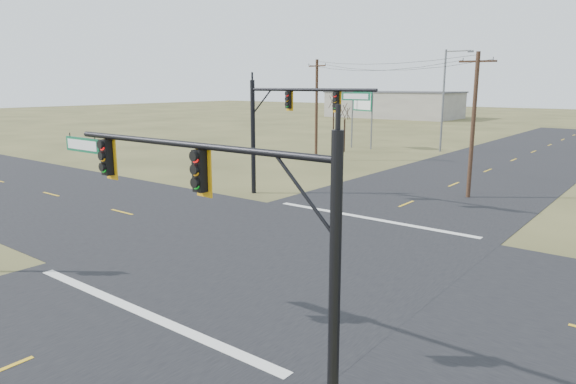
# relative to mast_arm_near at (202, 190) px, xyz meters

# --- Properties ---
(ground) EXTENTS (320.00, 320.00, 0.00)m
(ground) POSITION_rel_mast_arm_near_xyz_m (-3.74, 8.15, -4.63)
(ground) COLOR olive
(ground) RESTS_ON ground
(road_ew) EXTENTS (160.00, 14.00, 0.02)m
(road_ew) POSITION_rel_mast_arm_near_xyz_m (-3.74, 8.15, -4.62)
(road_ew) COLOR black
(road_ew) RESTS_ON ground
(road_ns) EXTENTS (14.00, 160.00, 0.02)m
(road_ns) POSITION_rel_mast_arm_near_xyz_m (-3.74, 8.15, -4.61)
(road_ns) COLOR black
(road_ns) RESTS_ON ground
(stop_bar_near) EXTENTS (12.00, 0.40, 0.01)m
(stop_bar_near) POSITION_rel_mast_arm_near_xyz_m (-3.74, 0.65, -4.60)
(stop_bar_near) COLOR silver
(stop_bar_near) RESTS_ON road_ns
(stop_bar_far) EXTENTS (12.00, 0.40, 0.01)m
(stop_bar_far) POSITION_rel_mast_arm_near_xyz_m (-3.74, 15.65, -4.60)
(stop_bar_far) COLOR silver
(stop_bar_far) RESTS_ON road_ns
(mast_arm_near) EXTENTS (10.33, 0.42, 6.33)m
(mast_arm_near) POSITION_rel_mast_arm_near_xyz_m (0.00, 0.00, 0.00)
(mast_arm_near) COLOR black
(mast_arm_near) RESTS_ON ground
(mast_arm_far) EXTENTS (9.27, 0.45, 7.51)m
(mast_arm_far) POSITION_rel_mast_arm_near_xyz_m (-10.53, 16.91, 0.77)
(mast_arm_far) COLOR black
(mast_arm_far) RESTS_ON ground
(utility_pole_near) EXTENTS (2.24, 0.53, 9.22)m
(utility_pole_near) POSITION_rel_mast_arm_near_xyz_m (-1.43, 24.44, 0.18)
(utility_pole_near) COLOR #462C1E
(utility_pole_near) RESTS_ON ground
(utility_pole_far) EXTENTS (2.29, 0.72, 9.55)m
(utility_pole_far) POSITION_rel_mast_arm_near_xyz_m (-19.00, 32.30, 0.33)
(utility_pole_far) COLOR #462C1E
(utility_pole_far) RESTS_ON ground
(highway_sign) EXTENTS (3.18, 1.42, 6.42)m
(highway_sign) POSITION_rel_mast_arm_near_xyz_m (-20.31, 43.30, -0.11)
(highway_sign) COLOR slate
(highway_sign) RESTS_ON ground
(streetlight_c) EXTENTS (3.05, 0.49, 10.87)m
(streetlight_c) POSITION_rel_mast_arm_near_xyz_m (-11.69, 46.01, 1.48)
(streetlight_c) COLOR slate
(streetlight_c) RESTS_ON ground
(bare_tree_a) EXTENTS (2.90, 2.90, 5.56)m
(bare_tree_a) POSITION_rel_mast_arm_near_xyz_m (-20.14, 39.31, -0.23)
(bare_tree_a) COLOR black
(bare_tree_a) RESTS_ON ground
(bare_tree_b) EXTENTS (3.37, 3.37, 6.53)m
(bare_tree_b) POSITION_rel_mast_arm_near_xyz_m (-27.68, 48.73, 0.60)
(bare_tree_b) COLOR black
(bare_tree_b) RESTS_ON ground
(warehouse_left) EXTENTS (28.00, 14.00, 5.50)m
(warehouse_left) POSITION_rel_mast_arm_near_xyz_m (-43.74, 98.15, -1.88)
(warehouse_left) COLOR #A8A395
(warehouse_left) RESTS_ON ground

